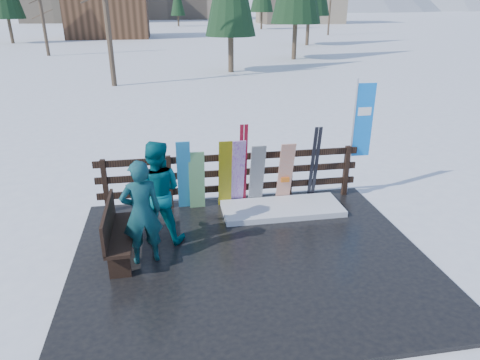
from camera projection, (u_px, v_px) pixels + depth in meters
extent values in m
plane|color=white|center=(250.00, 260.00, 7.39)|extent=(700.00, 700.00, 0.00)
cube|color=black|center=(250.00, 258.00, 7.37)|extent=(6.00, 5.00, 0.08)
cube|color=black|center=(105.00, 186.00, 8.74)|extent=(0.10, 0.10, 1.15)
cube|color=black|center=(170.00, 182.00, 8.94)|extent=(0.10, 0.10, 1.15)
cube|color=black|center=(231.00, 178.00, 9.14)|extent=(0.10, 0.10, 1.15)
cube|color=black|center=(290.00, 174.00, 9.35)|extent=(0.10, 0.10, 1.15)
cube|color=black|center=(346.00, 171.00, 9.55)|extent=(0.10, 0.10, 1.15)
cube|color=black|center=(231.00, 188.00, 9.23)|extent=(5.60, 0.05, 0.14)
cube|color=black|center=(231.00, 173.00, 9.10)|extent=(5.60, 0.05, 0.14)
cube|color=black|center=(231.00, 157.00, 8.96)|extent=(5.60, 0.05, 0.14)
cube|color=white|center=(282.00, 208.00, 8.95)|extent=(2.49, 1.00, 0.12)
cube|color=black|center=(121.00, 234.00, 7.18)|extent=(0.40, 1.50, 0.06)
cube|color=black|center=(119.00, 265.00, 6.72)|extent=(0.34, 0.06, 0.45)
cube|color=black|center=(125.00, 229.00, 7.81)|extent=(0.34, 0.06, 0.45)
cube|color=black|center=(108.00, 220.00, 7.05)|extent=(0.05, 1.50, 0.50)
cube|color=#2E94CF|center=(184.00, 176.00, 8.71)|extent=(0.27, 0.42, 1.57)
cube|color=silver|center=(197.00, 181.00, 8.80)|extent=(0.32, 0.26, 1.32)
cube|color=yellow|center=(225.00, 174.00, 8.85)|extent=(0.27, 0.33, 1.52)
cube|color=white|center=(238.00, 173.00, 8.89)|extent=(0.27, 0.43, 1.53)
cube|color=black|center=(257.00, 175.00, 8.98)|extent=(0.30, 0.38, 1.39)
cube|color=silver|center=(285.00, 173.00, 9.07)|extent=(0.31, 0.37, 1.40)
cube|color=maroon|center=(241.00, 165.00, 8.91)|extent=(0.08, 0.25, 1.82)
cube|color=maroon|center=(245.00, 165.00, 8.92)|extent=(0.07, 0.25, 1.82)
cube|color=black|center=(312.00, 164.00, 9.18)|extent=(0.08, 0.27, 1.69)
cube|color=black|center=(316.00, 164.00, 9.19)|extent=(0.08, 0.27, 1.69)
cylinder|color=silver|center=(352.00, 139.00, 9.34)|extent=(0.04, 0.04, 2.60)
cube|color=#0D79E9|center=(363.00, 120.00, 9.22)|extent=(0.42, 0.02, 1.60)
imported|color=#125B4E|center=(142.00, 213.00, 6.91)|extent=(0.73, 0.55, 1.80)
imported|color=#055B66|center=(157.00, 193.00, 7.53)|extent=(1.03, 0.87, 1.90)
cube|color=brown|center=(107.00, 5.00, 54.73)|extent=(10.00, 8.00, 8.00)
cylinder|color=#382B1E|center=(40.00, 3.00, 35.06)|extent=(0.28, 0.28, 8.34)
cone|color=black|center=(178.00, 5.00, 83.64)|extent=(2.85, 2.85, 7.92)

